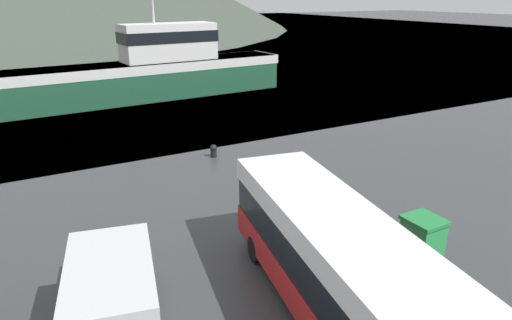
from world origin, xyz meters
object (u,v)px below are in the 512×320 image
Objects in this scene: small_boat at (70,82)px; delivery_van at (114,295)px; storage_bin at (423,235)px; fishing_boat at (148,71)px; tour_bus at (340,268)px.

delivery_van is at bearing -0.47° from small_boat.
storage_bin is at bearing 15.03° from small_boat.
delivery_van is at bearing 157.87° from fishing_boat.
storage_bin is (0.86, -29.52, -1.72)m from fishing_boat.
storage_bin is 39.04m from small_boat.
delivery_van is 37.96m from small_boat.
tour_bus is 1.89× the size of delivery_van.
small_boat is at bearing 99.13° from storage_bin.
delivery_van is 30.26m from fishing_boat.
fishing_boat is at bearing 36.51° from small_boat.
delivery_van is 0.71× the size of small_boat.
tour_bus is 31.33m from fishing_boat.
fishing_boat is at bearing 84.26° from delivery_van.
fishing_boat is 19.95× the size of storage_bin.
small_boat is at bearing 96.29° from delivery_van.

